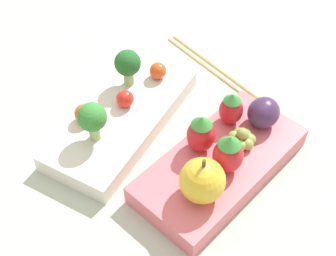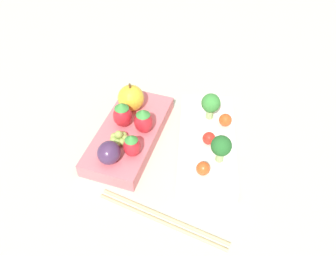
# 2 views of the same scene
# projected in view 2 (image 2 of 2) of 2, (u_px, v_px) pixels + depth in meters

# --- Properties ---
(ground_plane) EXTENTS (4.00, 4.00, 0.00)m
(ground_plane) POSITION_uv_depth(u_px,v_px,m) (169.00, 140.00, 0.67)
(ground_plane) COLOR #ADB7A3
(bento_box_savoury) EXTENTS (0.23, 0.13, 0.02)m
(bento_box_savoury) POSITION_uv_depth(u_px,v_px,m) (207.00, 141.00, 0.65)
(bento_box_savoury) COLOR silver
(bento_box_savoury) RESTS_ON ground_plane
(bento_box_fruit) EXTENTS (0.21, 0.11, 0.03)m
(bento_box_fruit) POSITION_uv_depth(u_px,v_px,m) (129.00, 134.00, 0.66)
(bento_box_fruit) COLOR #DB6670
(bento_box_fruit) RESTS_ON ground_plane
(broccoli_floret_0) EXTENTS (0.03, 0.03, 0.05)m
(broccoli_floret_0) POSITION_uv_depth(u_px,v_px,m) (211.00, 104.00, 0.65)
(broccoli_floret_0) COLOR #93B770
(broccoli_floret_0) RESTS_ON bento_box_savoury
(broccoli_floret_1) EXTENTS (0.03, 0.03, 0.05)m
(broccoli_floret_1) POSITION_uv_depth(u_px,v_px,m) (221.00, 147.00, 0.58)
(broccoli_floret_1) COLOR #93B770
(broccoli_floret_1) RESTS_ON bento_box_savoury
(cherry_tomato_0) EXTENTS (0.02, 0.02, 0.02)m
(cherry_tomato_0) POSITION_uv_depth(u_px,v_px,m) (203.00, 168.00, 0.58)
(cherry_tomato_0) COLOR #DB4C1E
(cherry_tomato_0) RESTS_ON bento_box_savoury
(cherry_tomato_1) EXTENTS (0.02, 0.02, 0.02)m
(cherry_tomato_1) POSITION_uv_depth(u_px,v_px,m) (209.00, 138.00, 0.62)
(cherry_tomato_1) COLOR red
(cherry_tomato_1) RESTS_ON bento_box_savoury
(cherry_tomato_2) EXTENTS (0.02, 0.02, 0.02)m
(cherry_tomato_2) POSITION_uv_depth(u_px,v_px,m) (225.00, 120.00, 0.65)
(cherry_tomato_2) COLOR #DB4C1E
(cherry_tomato_2) RESTS_ON bento_box_savoury
(apple) EXTENTS (0.05, 0.05, 0.06)m
(apple) POSITION_uv_depth(u_px,v_px,m) (131.00, 98.00, 0.67)
(apple) COLOR gold
(apple) RESTS_ON bento_box_fruit
(strawberry_0) EXTENTS (0.03, 0.03, 0.05)m
(strawberry_0) POSITION_uv_depth(u_px,v_px,m) (143.00, 121.00, 0.63)
(strawberry_0) COLOR red
(strawberry_0) RESTS_ON bento_box_fruit
(strawberry_1) EXTENTS (0.03, 0.03, 0.05)m
(strawberry_1) POSITION_uv_depth(u_px,v_px,m) (122.00, 115.00, 0.64)
(strawberry_1) COLOR red
(strawberry_1) RESTS_ON bento_box_fruit
(strawberry_2) EXTENTS (0.03, 0.03, 0.04)m
(strawberry_2) POSITION_uv_depth(u_px,v_px,m) (132.00, 145.00, 0.60)
(strawberry_2) COLOR red
(strawberry_2) RESTS_ON bento_box_fruit
(plum) EXTENTS (0.04, 0.04, 0.04)m
(plum) POSITION_uv_depth(u_px,v_px,m) (109.00, 153.00, 0.59)
(plum) COLOR #42284C
(plum) RESTS_ON bento_box_fruit
(grape_cluster) EXTENTS (0.03, 0.03, 0.02)m
(grape_cluster) POSITION_uv_depth(u_px,v_px,m) (119.00, 138.00, 0.62)
(grape_cluster) COLOR #8EA84C
(grape_cluster) RESTS_ON bento_box_fruit
(chopsticks_pair) EXTENTS (0.06, 0.21, 0.01)m
(chopsticks_pair) POSITION_uv_depth(u_px,v_px,m) (162.00, 218.00, 0.56)
(chopsticks_pair) COLOR tan
(chopsticks_pair) RESTS_ON ground_plane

